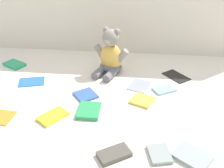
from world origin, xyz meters
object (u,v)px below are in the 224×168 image
object	(u,v)px
book_case_9	(89,111)
book_case_11	(86,95)
book_case_2	(32,81)
book_case_5	(53,116)
teddy_bear	(110,56)
book_case_10	(176,76)
book_case_3	(164,89)
book_case_6	(14,64)
book_case_0	(139,85)
book_case_1	(159,154)
book_case_7	(192,156)
book_case_4	(142,100)
book_case_8	(114,154)

from	to	relation	value
book_case_9	book_case_11	xyz separation A→B (m)	(-0.04, 0.13, -0.00)
book_case_2	book_case_5	size ratio (longest dim) A/B	1.06
teddy_bear	book_case_10	world-z (taller)	teddy_bear
teddy_bear	book_case_2	size ratio (longest dim) A/B	1.93
book_case_3	book_case_6	bearing A→B (deg)	-132.37
book_case_2	book_case_11	world-z (taller)	book_case_11
book_case_9	book_case_3	bearing A→B (deg)	33.04
teddy_bear	book_case_0	bearing A→B (deg)	-21.16
book_case_10	book_case_11	world-z (taller)	same
book_case_1	book_case_7	bearing A→B (deg)	166.29
book_case_3	book_case_11	xyz separation A→B (m)	(-0.38, -0.09, -0.00)
book_case_3	book_case_0	bearing A→B (deg)	-134.32
book_case_4	book_case_7	world-z (taller)	book_case_7
book_case_3	book_case_5	distance (m)	0.55
book_case_11	book_case_0	bearing A→B (deg)	168.43
book_case_5	book_case_10	bearing A→B (deg)	74.20
book_case_2	book_case_0	bearing A→B (deg)	-103.75
book_case_9	book_case_2	bearing A→B (deg)	146.14
book_case_4	book_case_8	distance (m)	0.37
book_case_1	book_case_6	bearing A→B (deg)	-51.36
book_case_1	book_case_4	size ratio (longest dim) A/B	0.97
book_case_5	book_case_9	bearing A→B (deg)	56.91
book_case_3	book_case_10	xyz separation A→B (m)	(0.07, 0.15, -0.00)
teddy_bear	book_case_4	xyz separation A→B (m)	(0.18, -0.28, -0.09)
book_case_7	book_case_9	bearing A→B (deg)	-82.30
book_case_6	book_case_7	world-z (taller)	book_case_6
book_case_1	book_case_7	distance (m)	0.11
book_case_7	book_case_11	size ratio (longest dim) A/B	1.22
book_case_2	book_case_3	bearing A→B (deg)	-106.72
teddy_bear	book_case_5	size ratio (longest dim) A/B	2.04
book_case_1	book_case_2	world-z (taller)	book_case_1
book_case_2	book_case_6	xyz separation A→B (m)	(-0.17, 0.18, 0.00)
book_case_11	book_case_2	bearing A→B (deg)	-55.71
book_case_7	book_case_10	size ratio (longest dim) A/B	0.87
book_case_10	book_case_7	bearing A→B (deg)	49.87
book_case_3	book_case_5	world-z (taller)	book_case_5
book_case_10	teddy_bear	bearing A→B (deg)	-43.34
teddy_bear	book_case_6	distance (m)	0.57
book_case_9	book_case_4	bearing A→B (deg)	25.27
book_case_9	book_case_10	world-z (taller)	book_case_9
book_case_0	book_case_10	size ratio (longest dim) A/B	0.88
book_case_1	book_case_4	xyz separation A→B (m)	(-0.06, 0.33, -0.00)
book_case_2	book_case_10	world-z (taller)	book_case_10
teddy_bear	book_case_9	xyz separation A→B (m)	(-0.05, -0.39, -0.08)
book_case_3	book_case_8	world-z (taller)	book_case_8
book_case_1	book_case_11	xyz separation A→B (m)	(-0.33, 0.35, -0.00)
book_case_1	book_case_11	distance (m)	0.49
book_case_6	book_case_11	distance (m)	0.55
book_case_8	book_case_11	distance (m)	0.41
book_case_0	book_case_9	xyz separation A→B (m)	(-0.21, -0.25, 0.01)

